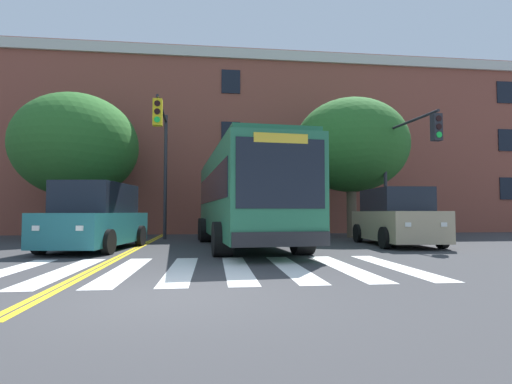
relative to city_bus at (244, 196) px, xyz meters
The scene contains 13 objects.
ground_plane 9.09m from the city_bus, 103.28° to the right, with size 120.00×120.00×0.00m, color #38383A.
crosswalk 6.30m from the city_bus, 102.40° to the right, with size 9.20×4.49×0.01m.
lane_line_yellow_inner 9.20m from the city_bus, 115.51° to the left, with size 0.12×36.00×0.01m, color gold.
lane_line_yellow_outer 9.14m from the city_bus, 114.59° to the left, with size 0.12×36.00×0.01m, color gold.
city_bus is the anchor object (origin of this frame).
car_teal_near_lane 5.19m from the city_bus, behind, with size 2.79×5.22×2.24m.
car_tan_far_lane 5.90m from the city_bus, ahead, with size 2.48×4.92×2.17m.
car_silver_behind_bus 9.96m from the city_bus, 82.05° to the left, with size 2.07×4.26×1.85m.
traffic_light_near_corner 7.14m from the city_bus, ahead, with size 0.51×4.02×5.33m.
traffic_light_overhead 4.69m from the city_bus, 142.13° to the left, with size 0.38×4.43×5.88m.
street_tree_curbside_large 7.84m from the city_bus, 37.48° to the left, with size 7.29×7.38×7.00m.
street_tree_curbside_small 9.58m from the city_bus, 146.01° to the left, with size 6.31×6.66×6.94m.
building_facade 12.88m from the city_bus, 90.17° to the left, with size 43.94×8.25×11.04m.
Camera 1 is at (0.71, -6.17, 1.26)m, focal length 28.00 mm.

